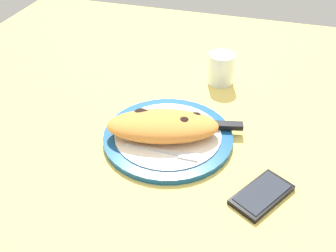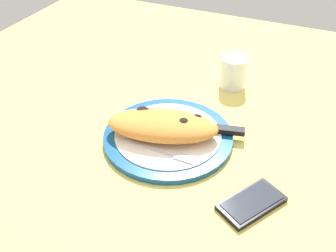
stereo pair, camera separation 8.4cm
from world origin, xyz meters
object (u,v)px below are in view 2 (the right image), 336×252
Objects in this scene: plate at (168,136)px; water_glass at (233,74)px; calzone at (162,125)px; smartphone at (252,203)px; fork at (165,152)px; knife at (207,128)px.

plate is 28.23cm from water_glass.
calzone is 25.09cm from smartphone.
fork is 0.67× the size of knife.
fork reaches higher than smartphone.
knife is at bearing 62.88° from fork.
smartphone is (14.05, -15.89, -1.57)cm from knife.
fork is at bearing -117.12° from knife.
water_glass reaches higher than fork.
plate is at bearing -148.40° from knife.
plate reaches higher than smartphone.
water_glass is (-15.01, 38.62, 3.02)cm from smartphone.
fork is 33.82cm from water_glass.
water_glass is at bearing 75.06° from calzone.
smartphone is (22.50, -10.55, -3.49)cm from calzone.
knife is (5.50, 10.74, 0.29)cm from fork.
calzone is at bearing -142.86° from plate.
fork is at bearing 165.25° from smartphone.
water_glass is (6.51, 27.33, 2.81)cm from plate.
water_glass is (7.49, 28.07, -0.47)cm from calzone.
smartphone is at bearing -68.76° from water_glass.
plate is at bearing 107.78° from fork.
fork is (1.97, -6.14, 1.06)cm from plate.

